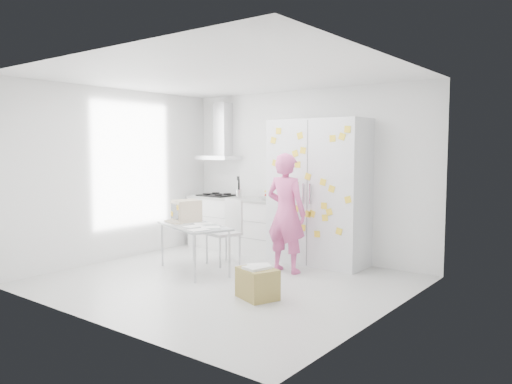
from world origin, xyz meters
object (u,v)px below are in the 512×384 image
Objects in this scene: chair at (227,227)px; cardboard_box at (257,283)px; person at (286,213)px; desk at (189,217)px.

chair is 1.79× the size of cardboard_box.
cardboard_box is (1.46, -1.15, -0.37)m from chair.
chair is at bearing 5.41° from person.
person is 1.23× the size of desk.
person is 1.05m from chair.
desk is at bearing -102.53° from chair.
desk is at bearing 26.35° from person.
desk is 1.92m from cardboard_box.
person is 1.73× the size of chair.
cardboard_box is (1.73, -0.60, -0.57)m from desk.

